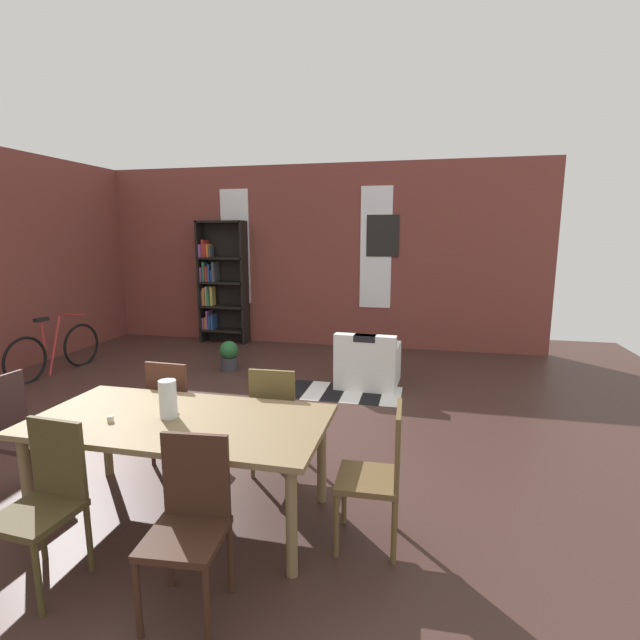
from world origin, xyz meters
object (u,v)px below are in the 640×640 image
(dining_chair_head_right, at_px, (380,471))
(potted_plant_by_shelf, at_px, (229,355))
(dining_table, at_px, (180,428))
(vase_on_table, at_px, (168,399))
(bicycle_second, at_px, (55,351))
(dining_chair_far_left, at_px, (175,408))
(dining_chair_far_right, at_px, (276,417))
(dining_chair_head_left, at_px, (17,431))
(bookshelf_tall, at_px, (219,282))
(dining_chair_near_right, at_px, (190,519))
(dining_chair_near_left, at_px, (45,498))
(armchair_white, at_px, (368,365))

(dining_chair_head_right, bearing_deg, potted_plant_by_shelf, 126.27)
(dining_table, distance_m, potted_plant_by_shelf, 3.77)
(vase_on_table, xyz_separation_m, bicycle_second, (-3.53, 2.82, -0.55))
(dining_chair_far_left, bearing_deg, vase_on_table, -62.30)
(dining_chair_far_left, xyz_separation_m, dining_chair_far_right, (0.93, 0.00, 0.00))
(dining_chair_head_left, height_order, bookshelf_tall, bookshelf_tall)
(vase_on_table, height_order, bookshelf_tall, bookshelf_tall)
(dining_chair_far_right, bearing_deg, potted_plant_by_shelf, 120.62)
(dining_table, bearing_deg, vase_on_table, 180.00)
(bookshelf_tall, bearing_deg, potted_plant_by_shelf, -62.19)
(dining_chair_far_right, relative_size, bookshelf_tall, 0.42)
(dining_table, distance_m, dining_chair_far_right, 0.88)
(dining_chair_far_left, bearing_deg, dining_chair_near_right, -57.84)
(dining_table, relative_size, potted_plant_by_shelf, 4.61)
(dining_chair_far_left, distance_m, dining_chair_head_right, 2.01)
(vase_on_table, relative_size, dining_chair_near_left, 0.28)
(dining_chair_far_right, bearing_deg, vase_on_table, -126.71)
(dining_chair_far_right, relative_size, dining_chair_head_right, 1.00)
(dining_chair_head_right, distance_m, potted_plant_by_shelf, 4.41)
(bookshelf_tall, bearing_deg, dining_chair_far_left, -70.02)
(dining_chair_head_left, distance_m, potted_plant_by_shelf, 3.56)
(dining_chair_far_left, bearing_deg, bicycle_second, 146.43)
(dining_chair_near_right, bearing_deg, dining_chair_far_left, 122.16)
(vase_on_table, xyz_separation_m, bookshelf_tall, (-2.05, 5.32, 0.25))
(dining_table, xyz_separation_m, bicycle_second, (-3.61, 2.82, -0.34))
(bookshelf_tall, distance_m, armchair_white, 3.76)
(dining_chair_far_right, bearing_deg, dining_chair_far_left, -180.00)
(vase_on_table, height_order, dining_chair_far_left, vase_on_table)
(dining_chair_near_left, bearing_deg, armchair_white, 71.06)
(dining_table, xyz_separation_m, dining_chair_near_left, (-0.46, -0.73, -0.16))
(dining_table, distance_m, dining_chair_near_right, 0.88)
(bookshelf_tall, xyz_separation_m, potted_plant_by_shelf, (0.93, -1.77, -0.91))
(dining_table, height_order, potted_plant_by_shelf, dining_table)
(vase_on_table, distance_m, dining_chair_near_right, 0.98)
(dining_chair_near_right, relative_size, potted_plant_by_shelf, 2.12)
(dining_chair_far_left, bearing_deg, bookshelf_tall, 109.98)
(dining_chair_far_right, relative_size, potted_plant_by_shelf, 2.12)
(dining_table, relative_size, bicycle_second, 1.25)
(dining_chair_far_right, bearing_deg, dining_chair_near_left, -122.22)
(dining_chair_head_right, bearing_deg, dining_chair_far_left, 158.63)
(dining_table, bearing_deg, armchair_white, 74.32)
(dining_chair_head_right, relative_size, bookshelf_tall, 0.42)
(vase_on_table, bearing_deg, dining_chair_near_left, -117.23)
(armchair_white, relative_size, potted_plant_by_shelf, 1.87)
(dining_chair_head_left, bearing_deg, dining_chair_far_left, 37.88)
(dining_chair_far_left, distance_m, potted_plant_by_shelf, 2.92)
(dining_table, distance_m, dining_chair_head_right, 1.41)
(dining_chair_near_left, relative_size, armchair_white, 1.14)
(dining_chair_far_right, height_order, potted_plant_by_shelf, dining_chair_far_right)
(vase_on_table, bearing_deg, dining_chair_head_left, 179.78)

